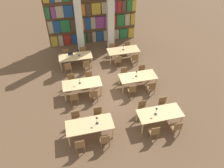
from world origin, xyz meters
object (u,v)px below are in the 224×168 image
at_px(chair_8, 74,98).
at_px(chair_15, 142,71).
at_px(reading_table_1, 160,114).
at_px(chair_6, 176,127).
at_px(chair_2, 105,140).
at_px(reading_table_4, 76,57).
at_px(desk_lamp_4, 79,51).
at_px(desk_lamp_0, 97,119).
at_px(chair_20, 118,61).
at_px(laptop, 70,54).
at_px(chair_12, 132,90).
at_px(desk_lamp_3, 137,73).
at_px(desk_lamp_2, 79,78).
at_px(pillar_center, 110,9).
at_px(reading_table_5, 123,51).
at_px(reading_table_2, 82,84).
at_px(chair_4, 154,132).
at_px(reading_table_3, 138,77).
at_px(chair_22, 134,59).
at_px(desk_lamp_5, 123,46).
at_px(chair_21, 113,49).
at_px(chair_1, 76,119).
at_px(chair_5, 143,108).
at_px(chair_16, 68,68).
at_px(chair_19, 83,53).
at_px(chair_18, 86,65).
at_px(chair_17, 66,55).
at_px(chair_9, 72,81).
at_px(reading_table_0, 90,126).
at_px(chair_23, 128,47).
at_px(chair_7, 163,104).
at_px(chair_3, 98,115).
at_px(chair_11, 89,78).
at_px(desk_lamp_1, 156,110).
at_px(pillar_left, 78,12).
at_px(chair_10, 94,95).
at_px(chair_0, 80,145).

bearing_deg(chair_8, chair_15, 18.01).
xyz_separation_m(reading_table_1, chair_6, (0.53, -0.76, -0.22)).
height_order(chair_2, reading_table_4, chair_2).
relative_size(chair_15, desk_lamp_4, 1.81).
distance_m(desk_lamp_0, chair_20, 5.67).
xyz_separation_m(desk_lamp_4, laptop, (-0.54, 0.27, -0.28)).
relative_size(chair_12, desk_lamp_3, 2.21).
bearing_deg(desk_lamp_3, desk_lamp_2, 177.30).
relative_size(pillar_center, reading_table_5, 2.78).
xyz_separation_m(reading_table_2, chair_12, (2.65, -0.87, -0.22)).
height_order(chair_4, reading_table_2, chair_4).
relative_size(reading_table_2, reading_table_3, 1.00).
relative_size(chair_4, chair_22, 1.00).
distance_m(reading_table_1, desk_lamp_4, 6.74).
bearing_deg(desk_lamp_5, reading_table_4, -179.44).
bearing_deg(chair_21, chair_6, 99.40).
bearing_deg(reading_table_3, chair_20, 105.05).
relative_size(chair_6, desk_lamp_5, 2.10).
distance_m(pillar_center, reading_table_3, 5.32).
bearing_deg(chair_20, chair_6, -78.26).
distance_m(chair_1, chair_5, 3.37).
bearing_deg(chair_4, chair_16, 119.77).
bearing_deg(chair_4, desk_lamp_5, 86.27).
bearing_deg(reading_table_5, chair_8, -135.77).
xyz_separation_m(chair_15, chair_20, (-1.16, 1.48, 0.00)).
bearing_deg(chair_19, chair_18, 90.00).
bearing_deg(chair_8, chair_17, 91.22).
bearing_deg(chair_2, chair_16, 100.85).
bearing_deg(chair_9, chair_8, 90.00).
bearing_deg(desk_lamp_2, reading_table_0, -88.71).
distance_m(chair_4, chair_8, 4.52).
bearing_deg(chair_12, chair_8, 178.01).
relative_size(chair_20, chair_23, 1.00).
bearing_deg(chair_23, chair_7, 91.13).
relative_size(chair_3, chair_11, 1.00).
height_order(reading_table_2, chair_23, chair_23).
relative_size(chair_4, chair_16, 1.00).
relative_size(desk_lamp_1, desk_lamp_4, 0.93).
bearing_deg(desk_lamp_1, pillar_center, 92.73).
distance_m(pillar_left, chair_20, 4.15).
bearing_deg(chair_7, chair_6, 90.00).
bearing_deg(desk_lamp_1, desk_lamp_2, 135.57).
bearing_deg(chair_17, chair_10, 104.52).
bearing_deg(chair_3, chair_23, -119.09).
bearing_deg(chair_22, pillar_center, 112.05).
xyz_separation_m(chair_20, chair_22, (1.12, 0.00, 0.00)).
bearing_deg(chair_17, desk_lamp_3, 135.23).
relative_size(desk_lamp_4, desk_lamp_5, 1.16).
relative_size(chair_0, chair_15, 1.00).
bearing_deg(chair_12, chair_10, 177.04).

